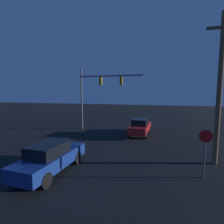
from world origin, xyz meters
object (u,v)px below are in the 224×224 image
object	(u,v)px
car_near	(51,157)
stop_sign	(205,146)
car_far	(140,126)
utility_pole	(220,88)
traffic_signal_mast	(97,89)

from	to	relation	value
car_near	stop_sign	distance (m)	7.71
car_far	stop_sign	world-z (taller)	stop_sign
car_near	utility_pole	distance (m)	9.95
car_far	stop_sign	bearing A→B (deg)	-60.89
car_near	traffic_signal_mast	bearing A→B (deg)	99.85
traffic_signal_mast	stop_sign	size ratio (longest dim) A/B	2.89
utility_pole	car_near	bearing A→B (deg)	-157.53
car_far	stop_sign	distance (m)	9.04
car_near	utility_pole	bearing A→B (deg)	24.99
traffic_signal_mast	stop_sign	xyz separation A→B (m)	(8.88, -9.09, -2.90)
car_near	car_far	world-z (taller)	same
car_near	traffic_signal_mast	size ratio (longest dim) A/B	0.67
traffic_signal_mast	stop_sign	distance (m)	13.04
car_far	traffic_signal_mast	world-z (taller)	traffic_signal_mast
car_near	stop_sign	size ratio (longest dim) A/B	1.93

